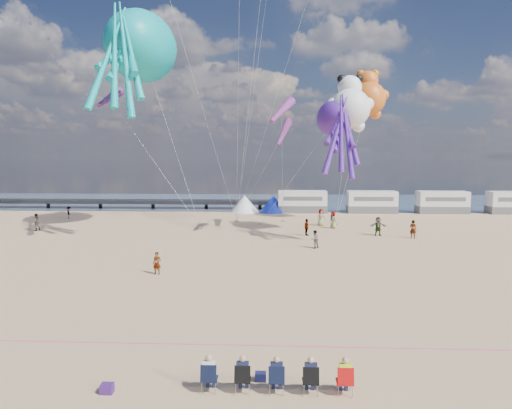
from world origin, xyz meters
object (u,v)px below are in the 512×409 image
cooler_purple (107,388)px  cooler_navy (261,377)px  beachgoer_1 (315,239)px  beachgoer_7 (36,222)px  motorhome_0 (302,202)px  beachgoer_3 (307,227)px  beachgoer_2 (69,212)px  kite_panda (350,108)px  beachgoer_4 (378,226)px  tent_white (245,204)px  sandbag_a (200,228)px  windsock_right (284,133)px  standing_person (157,263)px  beachgoer_6 (321,217)px  sandbag_c (335,224)px  kite_octopus_teal (141,47)px  windsock_mid (282,111)px  sandbag_d (283,221)px  motorhome_2 (442,202)px  sandbag_e (236,221)px  spectator_row (277,374)px  kite_octopus_purple (335,118)px  kite_teddy_orange (368,99)px  sandbag_b (260,225)px  motorhome_1 (372,202)px  windsock_left (109,98)px

cooler_purple → cooler_navy: bearing=11.9°
beachgoer_1 → beachgoer_7: beachgoer_7 is taller
motorhome_0 → beachgoer_3: (-0.59, -18.65, -0.68)m
beachgoer_2 → kite_panda: kite_panda is taller
motorhome_0 → beachgoer_4: (6.38, -18.38, -0.58)m
cooler_navy → kite_panda: size_ratio=0.06×
beachgoer_1 → beachgoer_3: beachgoer_3 is taller
tent_white → sandbag_a: size_ratio=8.00×
windsock_right → standing_person: bearing=-100.9°
motorhome_0 → beachgoer_6: 12.17m
sandbag_c → kite_octopus_teal: kite_octopus_teal is taller
standing_person → kite_panda: 24.29m
windsock_mid → sandbag_d: bearing=110.8°
standing_person → beachgoer_6: beachgoer_6 is taller
cooler_purple → standing_person: 15.18m
motorhome_2 → tent_white: 27.00m
windsock_mid → windsock_right: 4.51m
tent_white → sandbag_a: tent_white is taller
sandbag_e → kite_octopus_teal: (-8.93, -6.42, 18.54)m
beachgoer_4 → beachgoer_6: 8.03m
motorhome_2 → spectator_row: bearing=-114.8°
kite_panda → cooler_purple: bearing=-126.2°
kite_panda → standing_person: bearing=-147.6°
sandbag_e → windsock_right: windsock_right is taller
kite_octopus_purple → kite_teddy_orange: bearing=60.2°
standing_person → sandbag_e: bearing=87.3°
cooler_purple → cooler_navy: size_ratio=1.05×
sandbag_b → tent_white: bearing=101.2°
kite_octopus_teal → windsock_mid: size_ratio=2.55×
motorhome_1 → spectator_row: bearing=-105.0°
beachgoer_1 → beachgoer_4: bearing=-174.0°
beachgoer_1 → sandbag_c: bearing=-142.6°
standing_person → kite_octopus_teal: bearing=112.9°
sandbag_d → windsock_mid: bearing=-91.9°
beachgoer_2 → windsock_right: windsock_right is taller
beachgoer_2 → windsock_right: size_ratio=0.28×
windsock_mid → beachgoer_1: bearing=-39.4°
kite_octopus_purple → windsock_left: windsock_left is taller
beachgoer_6 → kite_teddy_orange: bearing=-8.4°
standing_person → sandbag_c: 26.53m
cooler_purple → beachgoer_6: 38.33m
sandbag_b → windsock_mid: 13.71m
standing_person → sandbag_a: standing_person is taller
cooler_navy → standing_person: (-7.29, 13.95, 0.59)m
sandbag_d → kite_panda: kite_panda is taller
beachgoer_2 → kite_teddy_orange: bearing=-124.8°
beachgoer_4 → motorhome_2: bearing=55.2°
windsock_left → windsock_right: size_ratio=1.26×
tent_white → sandbag_a: bearing=-103.7°
sandbag_a → sandbag_b: bearing=17.9°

